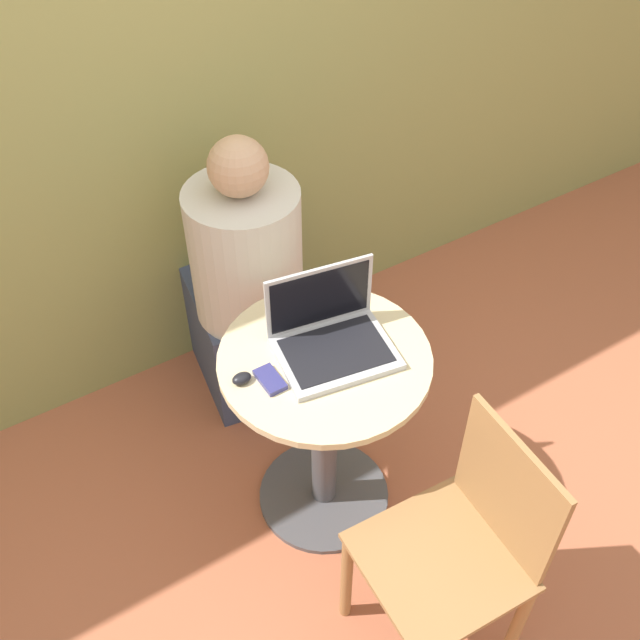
{
  "coord_description": "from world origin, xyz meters",
  "views": [
    {
      "loc": [
        -0.8,
        -1.25,
        2.34
      ],
      "look_at": [
        0.01,
        0.05,
        0.84
      ],
      "focal_mm": 42.0,
      "sensor_mm": 36.0,
      "label": 1
    }
  ],
  "objects": [
    {
      "name": "ground_plane",
      "position": [
        0.0,
        0.0,
        0.0
      ],
      "size": [
        12.0,
        12.0,
        0.0
      ],
      "primitive_type": "plane",
      "color": "#B26042"
    },
    {
      "name": "back_wall",
      "position": [
        0.0,
        0.93,
        1.3
      ],
      "size": [
        7.0,
        0.05,
        2.6
      ],
      "color": "#939956",
      "rests_on": "ground_plane"
    },
    {
      "name": "round_table",
      "position": [
        0.0,
        0.0,
        0.47
      ],
      "size": [
        0.63,
        0.63,
        0.74
      ],
      "color": "#4C4C51",
      "rests_on": "ground_plane"
    },
    {
      "name": "laptop",
      "position": [
        0.04,
        0.02,
        0.78
      ],
      "size": [
        0.37,
        0.31,
        0.23
      ],
      "color": "#B7B7BC",
      "rests_on": "round_table"
    },
    {
      "name": "cell_phone",
      "position": [
        -0.18,
        0.0,
        0.74
      ],
      "size": [
        0.06,
        0.1,
        0.02
      ],
      "color": "navy",
      "rests_on": "round_table"
    },
    {
      "name": "computer_mouse",
      "position": [
        -0.25,
        0.04,
        0.75
      ],
      "size": [
        0.06,
        0.04,
        0.03
      ],
      "color": "black",
      "rests_on": "round_table"
    },
    {
      "name": "chair_empty",
      "position": [
        0.06,
        -0.59,
        0.46
      ],
      "size": [
        0.42,
        0.42,
        0.86
      ],
      "color": "#9E7042",
      "rests_on": "ground_plane"
    },
    {
      "name": "person_seated",
      "position": [
        0.05,
        0.64,
        0.47
      ],
      "size": [
        0.45,
        0.63,
        1.16
      ],
      "color": "#3D4766",
      "rests_on": "ground_plane"
    }
  ]
}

